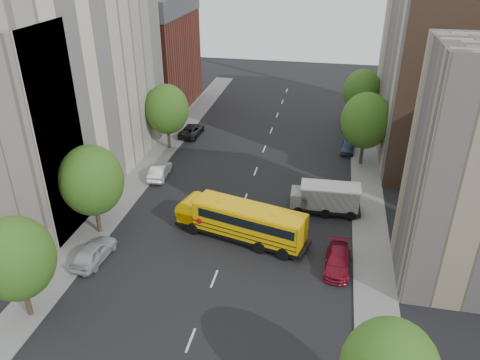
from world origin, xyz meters
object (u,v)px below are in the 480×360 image
(parked_car_1, at_px, (160,171))
(parked_car_5, at_px, (348,121))
(parked_car_2, at_px, (192,130))
(street_tree_4, at_px, (366,121))
(safari_truck, at_px, (325,198))
(school_bus, at_px, (240,219))
(parked_car_0, at_px, (94,252))
(street_tree_1, at_px, (92,180))
(parked_car_3, at_px, (338,261))
(street_tree_0, at_px, (16,259))
(street_tree_5, at_px, (362,91))
(parked_car_4, at_px, (348,146))
(street_tree_2, at_px, (167,109))

(parked_car_1, distance_m, parked_car_5, 26.72)
(parked_car_2, bearing_deg, parked_car_5, -157.91)
(street_tree_4, distance_m, safari_truck, 12.10)
(school_bus, relative_size, parked_car_0, 2.54)
(parked_car_1, bearing_deg, street_tree_4, -164.93)
(street_tree_1, relative_size, safari_truck, 1.20)
(parked_car_1, bearing_deg, parked_car_3, 143.12)
(safari_truck, bearing_deg, street_tree_1, -160.97)
(street_tree_1, relative_size, parked_car_0, 1.72)
(street_tree_4, relative_size, parked_car_0, 1.77)
(parked_car_0, xyz_separation_m, parked_car_5, (19.20, 33.03, -0.03))
(street_tree_1, relative_size, parked_car_2, 1.62)
(street_tree_0, height_order, parked_car_5, street_tree_0)
(school_bus, distance_m, parked_car_3, 8.44)
(school_bus, height_order, parked_car_0, school_bus)
(street_tree_0, height_order, street_tree_5, street_tree_5)
(street_tree_4, height_order, parked_car_2, street_tree_4)
(safari_truck, bearing_deg, parked_car_0, -149.70)
(street_tree_4, relative_size, parked_car_3, 1.78)
(parked_car_1, height_order, parked_car_3, parked_car_1)
(street_tree_4, distance_m, parked_car_4, 5.64)
(parked_car_4, bearing_deg, parked_car_5, 94.18)
(school_bus, bearing_deg, parked_car_4, 80.51)
(street_tree_4, xyz_separation_m, parked_car_2, (-20.60, 4.42, -4.40))
(street_tree_0, xyz_separation_m, parked_car_4, (20.60, 31.21, -3.99))
(school_bus, bearing_deg, parked_car_2, 131.11)
(parked_car_0, bearing_deg, parked_car_5, -116.01)
(school_bus, relative_size, parked_car_3, 2.56)
(street_tree_1, bearing_deg, street_tree_2, 90.00)
(street_tree_2, distance_m, safari_truck, 21.75)
(street_tree_5, bearing_deg, street_tree_0, -118.81)
(street_tree_0, bearing_deg, street_tree_4, 51.84)
(street_tree_4, xyz_separation_m, parked_car_0, (-20.60, -21.68, -4.29))
(street_tree_5, relative_size, parked_car_2, 1.54)
(parked_car_5, bearing_deg, parked_car_1, -135.03)
(school_bus, bearing_deg, street_tree_1, -157.91)
(street_tree_0, relative_size, street_tree_1, 0.94)
(street_tree_4, height_order, parked_car_1, street_tree_4)
(school_bus, xyz_separation_m, parked_car_2, (-10.41, 20.87, -1.11))
(street_tree_4, bearing_deg, school_bus, -121.78)
(parked_car_3, xyz_separation_m, parked_car_5, (0.80, 30.27, 0.09))
(street_tree_1, height_order, parked_car_0, street_tree_1)
(street_tree_0, distance_m, school_bus, 16.76)
(street_tree_0, xyz_separation_m, parked_car_1, (1.47, 20.69, -3.93))
(street_tree_1, height_order, street_tree_2, street_tree_1)
(street_tree_1, distance_m, parked_car_1, 11.59)
(parked_car_4, distance_m, parked_car_5, 8.14)
(safari_truck, bearing_deg, parked_car_3, -82.18)
(street_tree_1, bearing_deg, street_tree_4, 39.29)
(street_tree_0, xyz_separation_m, safari_truck, (18.47, 17.00, -3.17))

